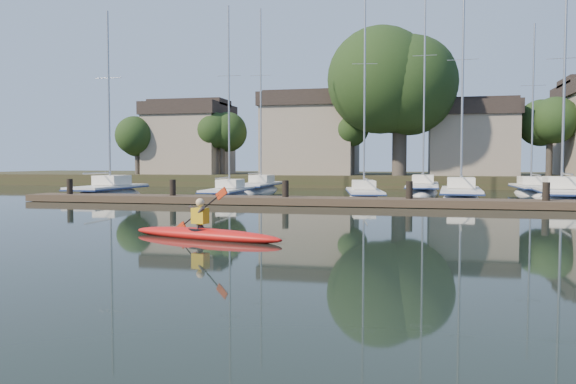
% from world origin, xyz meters
% --- Properties ---
extents(ground, '(160.00, 160.00, 0.00)m').
position_xyz_m(ground, '(0.00, 0.00, 0.00)').
color(ground, black).
rests_on(ground, ground).
extents(kayak, '(4.82, 1.88, 1.54)m').
position_xyz_m(kayak, '(-2.38, 1.35, 0.19)').
color(kayak, red).
rests_on(kayak, ground).
extents(dock, '(34.00, 2.00, 1.80)m').
position_xyz_m(dock, '(0.00, 14.00, 0.20)').
color(dock, '#4D3E2C').
rests_on(dock, ground).
extents(sailboat_0, '(2.36, 8.08, 12.77)m').
position_xyz_m(sailboat_0, '(-15.26, 18.38, -0.21)').
color(sailboat_0, silver).
rests_on(sailboat_0, ground).
extents(sailboat_1, '(2.30, 7.71, 12.46)m').
position_xyz_m(sailboat_1, '(-7.53, 18.62, -0.17)').
color(sailboat_1, silver).
rests_on(sailboat_1, ground).
extents(sailboat_2, '(3.08, 8.15, 13.17)m').
position_xyz_m(sailboat_2, '(0.46, 18.93, -0.16)').
color(sailboat_2, silver).
rests_on(sailboat_2, ground).
extents(sailboat_3, '(2.71, 8.47, 13.46)m').
position_xyz_m(sailboat_3, '(5.75, 19.28, -0.20)').
color(sailboat_3, silver).
rests_on(sailboat_3, ground).
extents(sailboat_4, '(2.92, 7.94, 13.23)m').
position_xyz_m(sailboat_4, '(10.87, 19.01, -0.21)').
color(sailboat_4, silver).
rests_on(sailboat_4, ground).
extents(sailboat_5, '(2.11, 8.78, 14.51)m').
position_xyz_m(sailboat_5, '(-7.77, 26.53, -0.18)').
color(sailboat_5, silver).
rests_on(sailboat_5, ground).
extents(sailboat_6, '(2.52, 10.25, 16.19)m').
position_xyz_m(sailboat_6, '(3.83, 26.82, -0.19)').
color(sailboat_6, silver).
rests_on(sailboat_6, ground).
extents(sailboat_7, '(2.06, 7.73, 12.45)m').
position_xyz_m(sailboat_7, '(10.81, 26.62, -0.18)').
color(sailboat_7, silver).
rests_on(sailboat_7, ground).
extents(shore, '(90.00, 25.25, 12.75)m').
position_xyz_m(shore, '(1.61, 40.29, 3.23)').
color(shore, '#2B341A').
rests_on(shore, ground).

